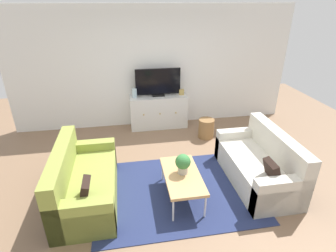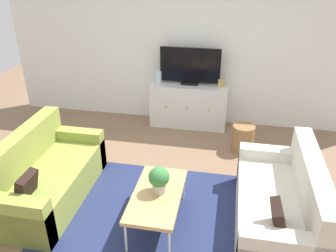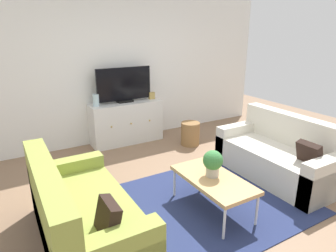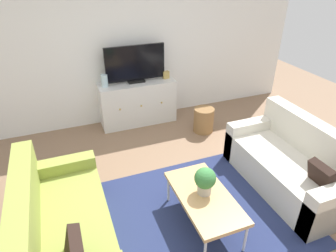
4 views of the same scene
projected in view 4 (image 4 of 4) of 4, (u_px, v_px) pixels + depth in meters
ground_plane at (187, 207)px, 3.55m from camera, size 10.00×10.00×0.00m
wall_back at (127, 44)px, 4.95m from camera, size 6.40×0.12×2.70m
area_rug at (192, 215)px, 3.42m from camera, size 2.50×1.90×0.01m
couch_left_side at (58, 231)px, 2.87m from camera, size 0.83×1.69×0.87m
couch_right_side at (293, 166)px, 3.77m from camera, size 0.83×1.69×0.87m
coffee_table at (204, 198)px, 3.13m from camera, size 0.53×1.03×0.42m
potted_plant at (205, 180)px, 3.07m from camera, size 0.23×0.23×0.31m
tv_console at (138, 103)px, 5.22m from camera, size 1.32×0.47×0.76m
flat_screen_tv at (135, 64)px, 4.89m from camera, size 1.01×0.16×0.63m
glass_vase at (104, 81)px, 4.81m from camera, size 0.11×0.11×0.21m
mantel_clock at (166, 75)px, 5.16m from camera, size 0.11×0.07×0.13m
wicker_basket at (204, 120)px, 5.01m from camera, size 0.34×0.34×0.42m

